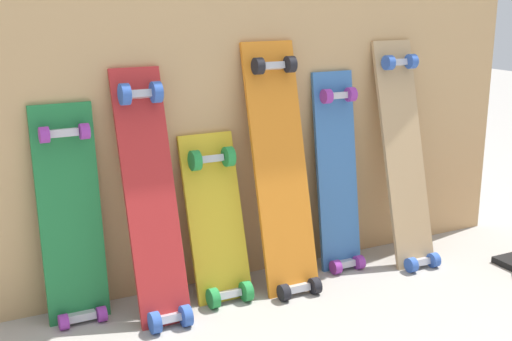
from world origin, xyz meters
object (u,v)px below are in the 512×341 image
at_px(skateboard_red, 152,206).
at_px(skateboard_orange, 282,178).
at_px(skateboard_blue, 338,180).
at_px(skateboard_green, 72,225).
at_px(skateboard_yellow, 217,226).
at_px(skateboard_natural, 405,163).

xyz_separation_m(skateboard_red, skateboard_orange, (0.48, 0.01, 0.03)).
relative_size(skateboard_red, skateboard_blue, 1.06).
bearing_deg(skateboard_blue, skateboard_green, 179.24).
relative_size(skateboard_green, skateboard_yellow, 1.23).
bearing_deg(skateboard_orange, skateboard_natural, -0.32).
bearing_deg(skateboard_red, skateboard_blue, 5.52).
xyz_separation_m(skateboard_yellow, skateboard_orange, (0.24, -0.02, 0.15)).
relative_size(skateboard_yellow, skateboard_natural, 0.68).
xyz_separation_m(skateboard_green, skateboard_natural, (1.27, -0.08, 0.08)).
distance_m(skateboard_green, skateboard_orange, 0.73).
bearing_deg(skateboard_red, skateboard_yellow, 8.67).
bearing_deg(skateboard_green, skateboard_orange, -5.72).
bearing_deg(skateboard_blue, skateboard_natural, -13.08).
relative_size(skateboard_orange, skateboard_blue, 1.15).
distance_m(skateboard_red, skateboard_yellow, 0.27).
xyz_separation_m(skateboard_green, skateboard_orange, (0.72, -0.07, 0.08)).
relative_size(skateboard_green, skateboard_orange, 0.82).
distance_m(skateboard_green, skateboard_yellow, 0.49).
relative_size(skateboard_green, skateboard_blue, 0.94).
bearing_deg(skateboard_orange, skateboard_blue, 12.14).
height_order(skateboard_orange, skateboard_natural, skateboard_orange).
xyz_separation_m(skateboard_green, skateboard_red, (0.24, -0.09, 0.05)).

